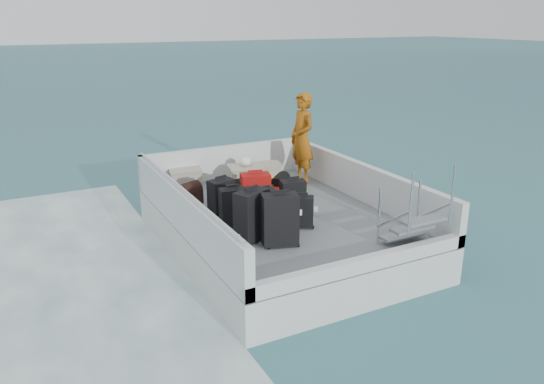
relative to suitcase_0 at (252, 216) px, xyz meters
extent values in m
plane|color=#174453|center=(0.91, 0.81, -1.02)|extent=(160.00, 160.00, 0.00)
cube|color=silver|center=(0.91, 0.81, -0.72)|extent=(3.60, 5.00, 0.60)
cube|color=slate|center=(0.91, 0.81, -0.41)|extent=(3.30, 4.70, 0.02)
cube|color=silver|center=(-0.82, 0.81, -0.05)|extent=(0.14, 5.00, 0.70)
cube|color=silver|center=(2.64, 0.81, -0.05)|extent=(0.14, 5.00, 0.70)
cube|color=silver|center=(0.91, 3.24, -0.05)|extent=(3.60, 0.14, 0.70)
cube|color=silver|center=(0.91, -1.62, -0.30)|extent=(3.60, 0.14, 0.20)
cylinder|color=silver|center=(-0.82, 0.81, 0.35)|extent=(0.04, 4.80, 0.04)
cube|color=black|center=(0.00, 0.00, 0.00)|extent=(0.60, 0.48, 0.80)
cube|color=black|center=(0.00, 0.69, -0.08)|extent=(0.46, 0.30, 0.64)
cube|color=black|center=(0.03, 1.28, -0.09)|extent=(0.48, 0.35, 0.62)
cube|color=black|center=(0.30, -0.35, 0.00)|extent=(0.59, 0.44, 0.80)
cube|color=black|center=(0.51, 0.58, -0.12)|extent=(0.40, 0.25, 0.57)
cube|color=#9A140B|center=(0.60, 1.12, -0.06)|extent=(0.56, 0.42, 0.69)
cube|color=black|center=(0.95, 0.11, -0.14)|extent=(0.44, 0.39, 0.53)
cube|color=black|center=(1.14, 0.75, -0.10)|extent=(0.47, 0.33, 0.59)
cube|color=#9A140B|center=(1.05, 1.34, -0.27)|extent=(0.75, 0.57, 0.27)
cube|color=#B0AD9A|center=(-0.03, 3.01, -0.22)|extent=(0.66, 0.52, 0.36)
cube|color=#B0AD9A|center=(1.02, 2.46, -0.23)|extent=(0.59, 0.42, 0.34)
cube|color=#B0AD9A|center=(1.08, 2.56, -0.20)|extent=(0.73, 0.57, 0.39)
cube|color=#B0AD9A|center=(1.62, 2.69, -0.23)|extent=(0.63, 0.49, 0.34)
ellipsoid|color=yellow|center=(1.58, 2.55, -0.29)|extent=(0.28, 0.26, 0.22)
ellipsoid|color=white|center=(1.08, 2.56, 0.08)|extent=(0.24, 0.24, 0.18)
imported|color=orange|center=(2.21, 2.25, 0.52)|extent=(0.45, 0.69, 1.85)
camera|label=1|loc=(-3.18, -6.78, 2.86)|focal=35.00mm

